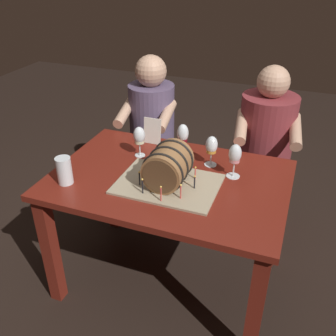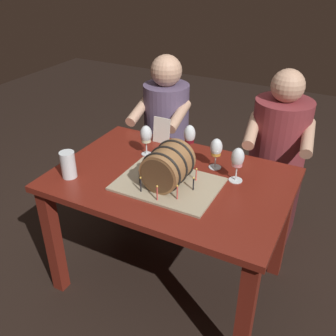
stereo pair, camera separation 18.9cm
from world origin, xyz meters
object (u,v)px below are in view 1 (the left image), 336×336
wine_glass_red (183,135)px  wine_glass_white (139,137)px  menu_card (152,131)px  person_seated_left (152,143)px  wine_glass_amber (212,146)px  dining_table (169,196)px  barrel_cake (168,169)px  person_seated_right (262,159)px  beer_pint (64,172)px  wine_glass_rose (235,155)px

wine_glass_red → wine_glass_white: wine_glass_red is taller
menu_card → person_seated_left: size_ratio=0.14×
wine_glass_amber → dining_table: bearing=-130.2°
dining_table → menu_card: 0.46m
barrel_cake → wine_glass_amber: barrel_cake is taller
dining_table → wine_glass_white: size_ratio=6.83×
wine_glass_white → wine_glass_red: bearing=25.6°
person_seated_right → wine_glass_red: bearing=-133.3°
person_seated_left → dining_table: bearing=-60.7°
dining_table → person_seated_left: (-0.40, 0.71, -0.08)m
dining_table → wine_glass_red: 0.36m
wine_glass_white → beer_pint: 0.47m
wine_glass_red → wine_glass_rose: 0.36m
barrel_cake → dining_table: bearing=106.5°
wine_glass_red → wine_glass_white: (-0.22, -0.11, -0.00)m
menu_card → person_seated_left: (-0.16, 0.37, -0.28)m
wine_glass_red → person_seated_left: 0.67m
wine_glass_amber → person_seated_left: 0.83m
wine_glass_amber → person_seated_right: bearing=65.7°
wine_glass_amber → wine_glass_rose: 0.16m
person_seated_right → dining_table: bearing=-119.4°
wine_glass_red → beer_pint: size_ratio=1.30×
wine_glass_rose → person_seated_left: bearing=140.5°
wine_glass_red → beer_pint: wine_glass_red is taller
dining_table → person_seated_right: person_seated_right is taller
beer_pint → wine_glass_rose: bearing=24.8°
wine_glass_red → person_seated_left: person_seated_left is taller
barrel_cake → beer_pint: 0.52m
dining_table → wine_glass_amber: bearing=49.8°
barrel_cake → wine_glass_red: size_ratio=2.72×
dining_table → beer_pint: size_ratio=8.57×
wine_glass_rose → wine_glass_amber: bearing=151.9°
dining_table → wine_glass_white: 0.38m
dining_table → menu_card: size_ratio=7.71×
person_seated_left → person_seated_right: bearing=0.0°
person_seated_left → person_seated_right: 0.80m
beer_pint → wine_glass_amber: bearing=34.4°
dining_table → wine_glass_rose: 0.42m
barrel_cake → menu_card: bearing=122.0°
wine_glass_red → wine_glass_amber: size_ratio=1.08×
barrel_cake → person_seated_left: person_seated_left is taller
wine_glass_amber → wine_glass_rose: wine_glass_rose is taller
dining_table → barrel_cake: bearing=-73.5°
wine_glass_white → menu_card: 0.18m
barrel_cake → wine_glass_amber: (0.15, 0.28, 0.02)m
barrel_cake → wine_glass_red: 0.35m
dining_table → wine_glass_rose: (0.31, 0.12, 0.25)m
wine_glass_rose → person_seated_right: (0.09, 0.59, -0.31)m
wine_glass_amber → menu_card: wine_glass_amber is taller
barrel_cake → person_seated_right: (0.38, 0.79, -0.28)m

